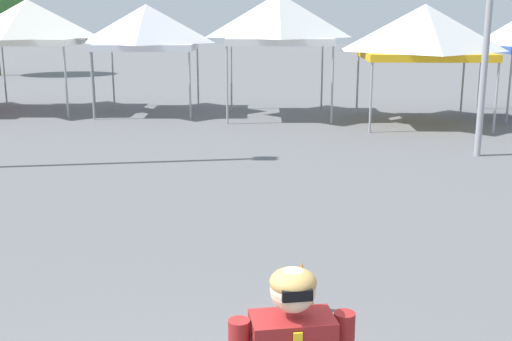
{
  "coord_description": "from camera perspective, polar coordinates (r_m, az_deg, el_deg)",
  "views": [
    {
      "loc": [
        0.76,
        -2.95,
        2.98
      ],
      "look_at": [
        0.4,
        3.98,
        1.3
      ],
      "focal_mm": 44.62,
      "sensor_mm": 36.0,
      "label": 1
    }
  ],
  "objects": [
    {
      "name": "canopy_tent_behind_left",
      "position": [
        21.69,
        -19.74,
        12.43
      ],
      "size": [
        3.36,
        3.36,
        3.51
      ],
      "color": "#9E9EA3",
      "rests_on": "ground"
    },
    {
      "name": "canopy_tent_far_left",
      "position": [
        20.48,
        -9.77,
        12.56
      ],
      "size": [
        3.19,
        3.19,
        3.36
      ],
      "color": "#9E9EA3",
      "rests_on": "ground"
    },
    {
      "name": "canopy_tent_center",
      "position": [
        19.44,
        2.04,
        13.44
      ],
      "size": [
        3.27,
        3.27,
        3.66
      ],
      "color": "#9E9EA3",
      "rests_on": "ground"
    },
    {
      "name": "canopy_tent_far_right",
      "position": [
        18.72,
        14.84,
        11.95
      ],
      "size": [
        3.41,
        3.41,
        3.33
      ],
      "color": "#9E9EA3",
      "rests_on": "ground"
    },
    {
      "name": "traffic_cone_lot_center",
      "position": [
        6.64,
        4.1,
        -10.42
      ],
      "size": [
        0.32,
        0.32,
        0.56
      ],
      "primitive_type": "cone",
      "color": "orange",
      "rests_on": "ground"
    }
  ]
}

